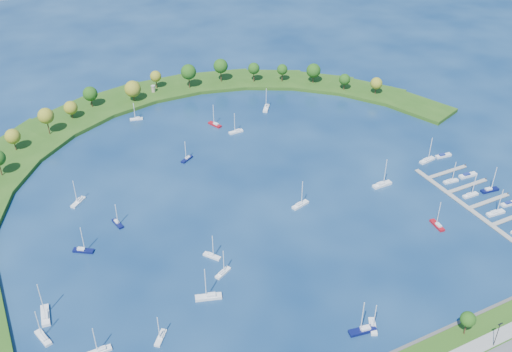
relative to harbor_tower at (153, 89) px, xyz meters
name	(u,v)px	position (x,y,z in m)	size (l,w,h in m)	color
ground	(251,192)	(6.71, -115.30, -4.09)	(700.00, 700.00, 0.00)	#082046
breakwater	(120,163)	(-39.61, -66.58, -3.10)	(286.74, 247.64, 2.00)	#234A13
breakwater_trees	(157,98)	(-5.98, -25.34, 6.39)	(239.39, 90.39, 14.84)	#382314
harbor_tower	(153,89)	(0.00, 0.00, 0.00)	(2.60, 2.60, 4.07)	gray
dock_system	(493,212)	(92.01, -176.30, -3.74)	(24.28, 82.00, 1.60)	gray
moored_boat_0	(117,223)	(-53.57, -111.26, -3.22)	(3.30, 7.52, 10.68)	#0A0E40
moored_boat_1	(136,118)	(-18.56, -25.31, -3.23)	(7.17, 3.57, 10.15)	white
moored_boat_2	(363,330)	(3.36, -205.31, -3.12)	(9.83, 4.27, 13.99)	#0A0E40
moored_boat_3	(209,296)	(-36.41, -167.63, -3.12)	(9.85, 5.48, 13.96)	white
moored_boat_4	(382,184)	(62.11, -138.27, -3.12)	(9.51, 2.80, 13.92)	white
moored_boat_5	(373,325)	(7.55, -205.24, -3.21)	(5.45, 7.67, 11.12)	white
moored_boat_6	(266,108)	(50.85, -46.35, -3.15)	(7.31, 8.64, 13.10)	white
moored_boat_7	(215,124)	(17.12, -50.95, -3.18)	(5.18, 8.56, 12.18)	maroon
moored_boat_8	(43,337)	(-92.45, -159.96, -3.18)	(4.53, 8.64, 12.23)	white
moored_boat_9	(161,337)	(-57.83, -177.39, -3.22)	(6.11, 6.86, 10.59)	white
moored_boat_10	(236,131)	(23.92, -63.11, -3.20)	(7.83, 2.29, 11.46)	white
moored_boat_11	(78,201)	(-64.65, -88.69, -3.18)	(7.74, 7.27, 12.20)	white
moored_boat_12	(300,204)	(20.91, -134.66, -3.17)	(8.80, 4.48, 12.46)	white
moored_boat_13	(45,315)	(-89.99, -150.29, -3.10)	(3.95, 10.06, 14.40)	white
moored_boat_14	(187,158)	(-9.16, -76.90, -3.22)	(7.26, 5.51, 10.68)	#0A0E40
moored_boat_15	(437,225)	(64.30, -172.81, -3.19)	(3.23, 8.24, 11.79)	maroon
moored_boat_16	(83,250)	(-70.38, -122.01, -3.18)	(8.09, 6.50, 12.06)	#0A0E40
moored_boat_17	(100,350)	(-77.23, -173.77, -3.20)	(7.79, 2.20, 11.45)	white
moored_boat_18	(223,272)	(-26.72, -158.43, -3.21)	(7.47, 5.19, 10.79)	white
moored_boat_19	(212,255)	(-26.63, -147.89, -3.22)	(5.84, 7.14, 10.70)	white
docked_boat_4	(496,212)	(92.23, -177.57, -3.17)	(8.66, 3.06, 12.49)	white
docked_boat_5	(509,203)	(102.70, -175.29, -3.48)	(8.22, 3.00, 1.64)	white
docked_boat_6	(471,194)	(92.24, -162.79, -3.20)	(7.70, 2.36, 11.24)	white
docked_boat_7	(490,189)	(102.72, -163.82, -3.16)	(8.84, 3.47, 12.65)	#0A0E40
docked_boat_8	(451,181)	(92.25, -150.29, -3.22)	(7.50, 2.84, 10.76)	white
docked_boat_9	(468,175)	(102.68, -150.21, -3.41)	(9.16, 3.24, 1.83)	white
docked_boat_10	(427,160)	(94.62, -131.22, -3.16)	(9.00, 3.62, 12.86)	white
docked_boat_11	(443,156)	(104.59, -131.46, -3.46)	(8.52, 3.17, 1.70)	white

